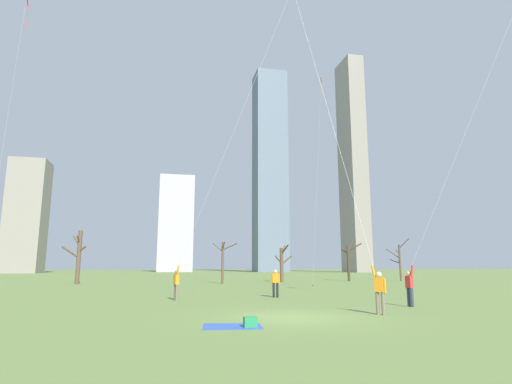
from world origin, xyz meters
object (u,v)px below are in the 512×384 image
Objects in this scene: bare_tree_left_of_center at (282,262)px; bare_tree_right_of_center at (349,260)px; bare_tree_leftmost at (223,260)px; kite_flyer_far_back_teal at (442,204)px; kite_flyer_midfield_center_blue at (357,210)px; kite_flyer_midfield_right_purple at (198,229)px; bare_tree_rightmost at (78,255)px; bare_tree_far_right_edge at (399,261)px; picnic_spot at (243,324)px; bystander_watching_nearby at (275,282)px; distant_kite_low_near_trees_orange at (320,111)px; distant_kite_high_overhead_red at (24,16)px.

bare_tree_right_of_center is (9.14, 1.68, 0.35)m from bare_tree_left_of_center.
kite_flyer_far_back_teal is at bearing -78.35° from bare_tree_leftmost.
kite_flyer_midfield_center_blue reaches higher than kite_flyer_midfield_right_purple.
bare_tree_left_of_center is at bearing 2.20° from bare_tree_rightmost.
bare_tree_far_right_edge is at bearing -13.43° from bare_tree_right_of_center.
picnic_spot is at bearing -71.36° from bare_tree_rightmost.
bystander_watching_nearby is at bearing -88.63° from bare_tree_leftmost.
bare_tree_leftmost is (3.65, 30.93, 2.35)m from picnic_spot.
kite_flyer_far_back_teal is 34.17m from bare_tree_right_of_center.
bystander_watching_nearby is 0.30× the size of bare_tree_rightmost.
bare_tree_far_right_edge is (15.41, 13.81, -13.03)m from distant_kite_low_near_trees_orange.
distant_kite_low_near_trees_orange reaches higher than bystander_watching_nearby.
kite_flyer_midfield_right_purple reaches higher than distant_kite_low_near_trees_orange.
distant_kite_low_near_trees_orange is 24.46m from bare_tree_far_right_edge.
bystander_watching_nearby is 0.38× the size of bare_tree_left_of_center.
distant_kite_low_near_trees_orange is (5.30, 17.03, 11.36)m from kite_flyer_midfield_center_blue.
bystander_watching_nearby is at bearing 70.08° from picnic_spot.
bare_tree_left_of_center is 0.83× the size of bare_tree_right_of_center.
kite_flyer_midfield_center_blue is at bearing -43.69° from kite_flyer_midfield_right_purple.
bystander_watching_nearby is 0.08× the size of distant_kite_high_overhead_red.
distant_kite_high_overhead_red is at bearing 149.04° from kite_flyer_midfield_center_blue.
distant_kite_high_overhead_red is (-10.87, 4.33, 13.59)m from kite_flyer_midfield_right_purple.
distant_kite_low_near_trees_orange is at bearing -90.89° from bare_tree_left_of_center.
bare_tree_right_of_center is at bearing 71.83° from kite_flyer_far_back_teal.
kite_flyer_midfield_right_purple is at bearing -135.88° from distant_kite_low_near_trees_orange.
distant_kite_high_overhead_red is 41.34m from bare_tree_right_of_center.
bare_tree_left_of_center is (21.98, 0.84, -0.66)m from bare_tree_rightmost.
kite_flyer_midfield_right_purple reaches higher than bystander_watching_nearby.
kite_flyer_midfield_right_purple is 10.33× the size of picnic_spot.
bare_tree_right_of_center is at bearing 14.84° from bare_tree_leftmost.
kite_flyer_midfield_center_blue is 4.20× the size of bare_tree_right_of_center.
bare_tree_right_of_center is (20.07, 35.28, 2.50)m from picnic_spot.
kite_flyer_midfield_center_blue reaches higher than bare_tree_leftmost.
bystander_watching_nearby is 31.50m from bare_tree_far_right_edge.
bare_tree_rightmost is at bearing 88.29° from distant_kite_high_overhead_red.
kite_flyer_midfield_center_blue reaches higher than bare_tree_right_of_center.
bare_tree_rightmost reaches higher than bystander_watching_nearby.
kite_flyer_midfield_right_purple is 33.64m from bare_tree_right_of_center.
distant_kite_low_near_trees_orange is at bearing -121.49° from bare_tree_right_of_center.
bare_tree_right_of_center is (31.12, 2.52, -0.30)m from bare_tree_rightmost.
bare_tree_leftmost is (-0.47, 19.57, 1.54)m from bystander_watching_nearby.
bystander_watching_nearby is at bearing 98.83° from kite_flyer_midfield_center_blue.
distant_kite_high_overhead_red reaches higher than bystander_watching_nearby.
kite_flyer_far_back_teal reaches higher than bare_tree_far_right_edge.
bare_tree_left_of_center is at bearing 72.96° from bystander_watching_nearby.
picnic_spot is 31.23m from bare_tree_leftmost.
distant_kite_low_near_trees_orange is at bearing 85.71° from kite_flyer_far_back_teal.
bare_tree_far_right_edge is 22.67m from bare_tree_leftmost.
kite_flyer_midfield_right_purple is 26.01m from bare_tree_rightmost.
kite_flyer_midfield_right_purple is 22.51m from bare_tree_leftmost.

